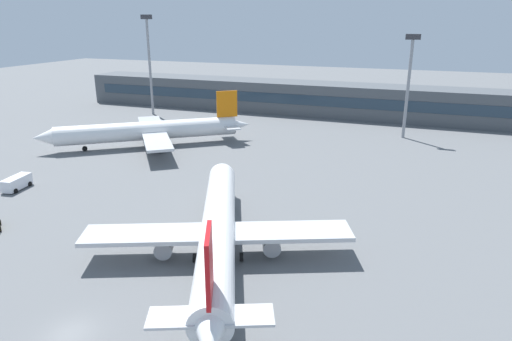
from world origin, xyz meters
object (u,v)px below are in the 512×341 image
Objects in this scene: airplane_mid at (147,131)px; service_van_white at (17,183)px; floodlight_tower_west at (409,79)px; airplane_near at (218,226)px; floodlight_tower_east at (149,59)px.

service_van_white is (-5.32, -29.98, -2.33)m from airplane_mid.
airplane_mid is 59.22m from floodlight_tower_west.
airplane_mid reaches higher than airplane_near.
airplane_near reaches higher than service_van_white.
airplane_mid reaches higher than service_van_white.
service_van_white is at bearing -77.81° from floodlight_tower_east.
airplane_near is at bearing -104.63° from floodlight_tower_west.
airplane_near is at bearing -10.91° from service_van_white.
airplane_near is 68.20m from floodlight_tower_west.
airplane_mid is (-34.37, 37.63, 0.11)m from airplane_near.
airplane_near is 1.53× the size of floodlight_tower_east.
floodlight_tower_west is (51.40, 27.61, 10.15)m from airplane_mid.
service_van_white is 81.79m from floodlight_tower_west.
airplane_mid is at bearing -151.76° from floodlight_tower_west.
airplane_mid is 7.06× the size of service_van_white.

